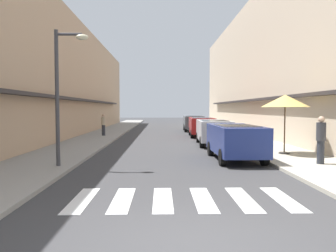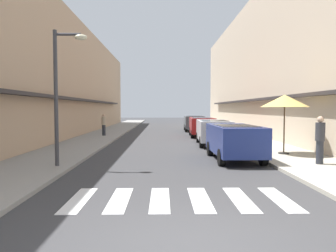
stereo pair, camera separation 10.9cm
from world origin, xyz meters
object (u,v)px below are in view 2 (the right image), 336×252
at_px(parked_car_far, 202,125).
at_px(street_lamp, 62,82).
at_px(parked_car_near, 234,138).
at_px(cafe_umbrella, 285,101).
at_px(pedestrian_walking_far, 104,124).
at_px(parked_car_distant, 194,121).
at_px(pedestrian_walking_near, 320,139).
at_px(parked_car_mid, 213,130).

distance_m(parked_car_far, street_lamp, 15.02).
height_order(parked_car_near, cafe_umbrella, cafe_umbrella).
xyz_separation_m(parked_car_far, street_lamp, (-6.53, -13.35, 2.16)).
bearing_deg(pedestrian_walking_far, parked_car_near, 150.34).
xyz_separation_m(parked_car_distant, pedestrian_walking_near, (2.78, -19.56, 0.12)).
distance_m(street_lamp, cafe_umbrella, 9.49).
height_order(parked_car_mid, parked_car_far, same).
relative_size(cafe_umbrella, pedestrian_walking_near, 1.51).
distance_m(parked_car_far, cafe_umbrella, 10.79).
bearing_deg(pedestrian_walking_near, pedestrian_walking_far, -97.09).
bearing_deg(parked_car_distant, parked_car_mid, -90.00).
xyz_separation_m(parked_car_distant, cafe_umbrella, (2.47, -16.82, 1.56)).
height_order(cafe_umbrella, pedestrian_walking_near, cafe_umbrella).
height_order(parked_car_far, pedestrian_walking_near, pedestrian_walking_near).
bearing_deg(pedestrian_walking_near, parked_car_distant, -127.05).
bearing_deg(street_lamp, parked_car_distant, 71.73).
xyz_separation_m(parked_car_near, parked_car_far, (0.00, 11.48, -0.00)).
bearing_deg(pedestrian_walking_far, parked_car_far, -152.22).
relative_size(parked_car_mid, cafe_umbrella, 1.69).
bearing_deg(parked_car_distant, pedestrian_walking_near, -81.90).
relative_size(parked_car_mid, pedestrian_walking_near, 2.55).
bearing_deg(cafe_umbrella, street_lamp, -161.77).
height_order(parked_car_mid, parked_car_distant, same).
height_order(parked_car_near, pedestrian_walking_near, pedestrian_walking_near).
distance_m(parked_car_mid, pedestrian_walking_far, 9.38).
relative_size(street_lamp, pedestrian_walking_near, 2.72).
distance_m(parked_car_distant, cafe_umbrella, 17.07).
xyz_separation_m(parked_car_near, street_lamp, (-6.53, -1.88, 2.16)).
xyz_separation_m(pedestrian_walking_near, pedestrian_walking_far, (-10.23, 13.06, -0.07)).
height_order(street_lamp, cafe_umbrella, street_lamp).
xyz_separation_m(street_lamp, cafe_umbrella, (9.00, 2.96, -0.60)).
bearing_deg(parked_car_near, pedestrian_walking_near, -30.74).
relative_size(parked_car_distant, cafe_umbrella, 1.69).
xyz_separation_m(cafe_umbrella, pedestrian_walking_far, (-9.91, 10.32, -1.50)).
xyz_separation_m(parked_car_near, parked_car_mid, (-0.00, 5.71, 0.00)).
bearing_deg(parked_car_distant, cafe_umbrella, -81.64).
bearing_deg(cafe_umbrella, parked_car_far, 103.37).
distance_m(parked_car_near, parked_car_far, 11.48).
distance_m(parked_car_distant, pedestrian_walking_near, 19.76).
relative_size(parked_car_near, parked_car_distant, 0.93).
bearing_deg(street_lamp, pedestrian_walking_near, 1.35).
distance_m(parked_car_far, pedestrian_walking_far, 7.44).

